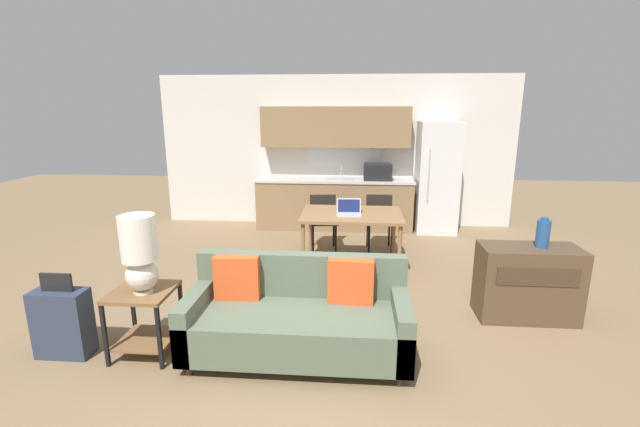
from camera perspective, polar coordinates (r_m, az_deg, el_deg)
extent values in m
plane|color=#7F6647|center=(3.88, -1.33, -19.31)|extent=(20.00, 20.00, 0.00)
cube|color=silver|center=(7.90, 2.10, 8.26)|extent=(6.40, 0.06, 2.70)
cube|color=white|center=(7.84, 3.22, 9.92)|extent=(1.32, 0.01, 0.97)
cube|color=#8E704C|center=(7.71, 1.93, 1.20)|extent=(2.75, 0.62, 0.86)
cube|color=silver|center=(7.62, 1.95, 4.50)|extent=(2.78, 0.65, 0.04)
cube|color=#B2B5B7|center=(7.57, 2.78, 4.59)|extent=(0.48, 0.36, 0.01)
cylinder|color=#B7BABC|center=(7.72, 2.83, 5.66)|extent=(0.02, 0.02, 0.24)
cube|color=#8E704C|center=(7.67, 2.06, 11.47)|extent=(2.61, 0.34, 0.70)
cube|color=black|center=(7.55, 7.67, 5.52)|extent=(0.48, 0.36, 0.28)
cube|color=white|center=(7.69, 15.32, 4.65)|extent=(0.68, 0.67, 1.91)
cylinder|color=silver|center=(7.30, 14.28, 5.00)|extent=(0.02, 0.02, 0.86)
cube|color=olive|center=(5.70, 4.25, -0.14)|extent=(1.33, 0.95, 0.04)
cylinder|color=olive|center=(5.45, -2.26, -4.97)|extent=(0.05, 0.05, 0.72)
cylinder|color=olive|center=(5.45, 10.55, -5.22)|extent=(0.05, 0.05, 0.72)
cylinder|color=olive|center=(6.24, -1.36, -2.51)|extent=(0.05, 0.05, 0.72)
cylinder|color=olive|center=(6.23, 9.80, -2.73)|extent=(0.05, 0.05, 0.72)
cylinder|color=#3D2D1E|center=(3.86, -17.06, -19.24)|extent=(0.05, 0.05, 0.10)
cylinder|color=#3D2D1E|center=(3.65, 10.57, -20.94)|extent=(0.05, 0.05, 0.10)
cylinder|color=#3D2D1E|center=(4.37, -13.93, -14.83)|extent=(0.05, 0.05, 0.10)
cylinder|color=#3D2D1E|center=(4.19, 9.67, -15.96)|extent=(0.05, 0.05, 0.10)
cube|color=#566651|center=(3.81, -3.06, -15.15)|extent=(1.90, 0.80, 0.34)
cube|color=#566651|center=(4.02, -2.47, -10.38)|extent=(1.90, 0.14, 0.74)
cube|color=#566651|center=(3.98, -16.07, -13.23)|extent=(0.14, 0.80, 0.48)
cube|color=#566651|center=(3.77, 10.74, -14.51)|extent=(0.14, 0.80, 0.48)
cube|color=#E05123|center=(3.94, -11.02, -8.42)|extent=(0.41, 0.14, 0.40)
cube|color=#E05123|center=(3.80, 4.14, -9.03)|extent=(0.41, 0.15, 0.40)
cube|color=brown|center=(4.05, -22.63, -9.62)|extent=(0.51, 0.51, 0.03)
cube|color=brown|center=(4.24, -22.05, -15.22)|extent=(0.46, 0.46, 0.02)
cube|color=black|center=(4.10, -26.75, -14.36)|extent=(0.03, 0.03, 0.57)
cube|color=black|center=(3.89, -20.63, -15.30)|extent=(0.03, 0.03, 0.57)
cube|color=black|center=(4.46, -23.64, -11.71)|extent=(0.03, 0.03, 0.57)
cube|color=black|center=(4.27, -17.95, -12.38)|extent=(0.03, 0.03, 0.57)
cylinder|color=silver|center=(4.00, -22.44, -9.52)|extent=(0.16, 0.16, 0.02)
sphere|color=silver|center=(3.94, -22.63, -7.58)|extent=(0.27, 0.27, 0.27)
cylinder|color=white|center=(3.84, -23.08, -3.01)|extent=(0.30, 0.30, 0.39)
cube|color=brown|center=(4.92, 25.91, -8.30)|extent=(0.98, 0.45, 0.76)
cube|color=#413020|center=(4.67, 27.10, -7.59)|extent=(0.78, 0.01, 0.18)
cylinder|color=#234C84|center=(4.81, 27.58, -2.42)|extent=(0.13, 0.13, 0.28)
cylinder|color=#234C84|center=(4.77, 27.79, -0.65)|extent=(0.07, 0.07, 0.03)
cube|color=black|center=(6.49, 0.49, -1.03)|extent=(0.47, 0.47, 0.04)
cube|color=black|center=(6.63, 0.38, 1.03)|extent=(0.40, 0.08, 0.35)
cylinder|color=black|center=(6.38, -0.94, -3.50)|extent=(0.03, 0.03, 0.43)
cylinder|color=black|center=(6.40, 2.11, -3.44)|extent=(0.03, 0.03, 0.43)
cylinder|color=black|center=(6.71, -1.06, -2.63)|extent=(0.03, 0.03, 0.43)
cylinder|color=black|center=(6.73, 1.83, -2.58)|extent=(0.03, 0.03, 0.43)
cube|color=black|center=(6.55, 7.99, -1.01)|extent=(0.44, 0.44, 0.04)
cube|color=black|center=(6.70, 7.88, 1.03)|extent=(0.40, 0.05, 0.35)
cylinder|color=black|center=(6.44, 6.56, -3.42)|extent=(0.03, 0.03, 0.43)
cylinder|color=black|center=(6.48, 9.56, -3.43)|extent=(0.03, 0.03, 0.43)
cylinder|color=black|center=(6.77, 6.35, -2.57)|extent=(0.03, 0.03, 0.43)
cylinder|color=black|center=(6.80, 9.21, -2.58)|extent=(0.03, 0.03, 0.43)
cube|color=#B7BABC|center=(5.59, 3.87, -0.12)|extent=(0.33, 0.23, 0.02)
cube|color=#B7BABC|center=(5.68, 3.86, 1.06)|extent=(0.32, 0.07, 0.20)
cube|color=navy|center=(5.68, 3.86, 1.04)|extent=(0.29, 0.05, 0.17)
cube|color=#2D384C|center=(4.44, -31.09, -12.42)|extent=(0.46, 0.22, 0.60)
cube|color=black|center=(4.30, -31.73, -7.81)|extent=(0.28, 0.02, 0.16)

